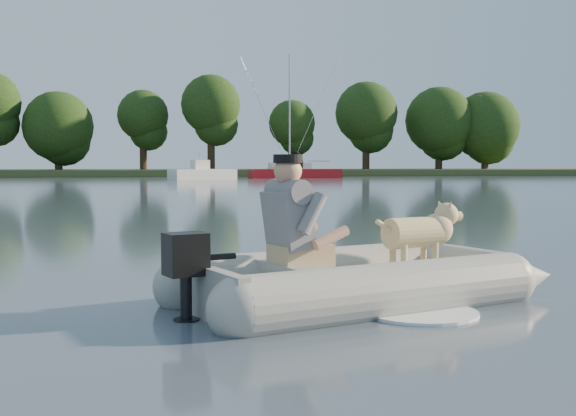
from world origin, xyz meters
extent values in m
plane|color=slate|center=(0.00, 0.00, 0.00)|extent=(160.00, 160.00, 0.00)
cube|color=#47512D|center=(0.00, 62.00, 0.25)|extent=(160.00, 12.00, 0.70)
cylinder|color=#332316|center=(-9.90, 61.33, 1.47)|extent=(0.70, 0.70, 2.94)
sphere|color=#2D4A18|center=(-9.90, 61.33, 4.49)|extent=(6.27, 6.27, 6.27)
cylinder|color=#332316|center=(-2.42, 61.95, 1.84)|extent=(0.70, 0.70, 3.67)
sphere|color=#2D4A18|center=(-2.42, 61.95, 5.61)|extent=(4.69, 4.69, 4.69)
cylinder|color=#332316|center=(3.70, 60.15, 2.15)|extent=(0.70, 0.70, 4.29)
sphere|color=#2D4A18|center=(3.70, 60.15, 6.56)|extent=(5.43, 5.43, 5.43)
cylinder|color=#332316|center=(11.30, 60.43, 1.61)|extent=(0.70, 0.70, 3.21)
sphere|color=#2D4A18|center=(11.30, 60.43, 4.91)|extent=(4.41, 4.41, 4.41)
cylinder|color=#332316|center=(18.70, 61.04, 1.97)|extent=(0.70, 0.70, 3.94)
sphere|color=#2D4A18|center=(18.70, 61.04, 6.02)|extent=(6.03, 6.03, 6.03)
cylinder|color=#332316|center=(26.27, 61.31, 1.76)|extent=(0.70, 0.70, 3.52)
sphere|color=#2D4A18|center=(26.27, 61.31, 5.37)|extent=(6.68, 6.68, 6.68)
cylinder|color=#332316|center=(31.05, 61.08, 1.61)|extent=(0.70, 0.70, 3.21)
sphere|color=#2D4A18|center=(31.05, 61.08, 4.91)|extent=(6.79, 6.79, 6.79)
cube|color=#9F1215|center=(9.72, 50.78, 0.27)|extent=(7.44, 2.63, 0.92)
cube|color=white|center=(9.26, 50.75, 0.96)|extent=(3.30, 1.84, 0.55)
cylinder|color=#A5A5AA|center=(9.26, 50.75, 5.31)|extent=(0.15, 0.15, 9.16)
camera|label=1|loc=(-1.43, -6.25, 1.27)|focal=45.00mm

